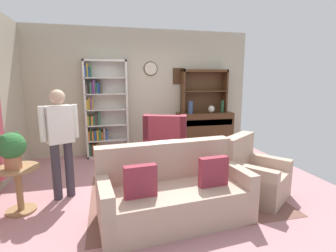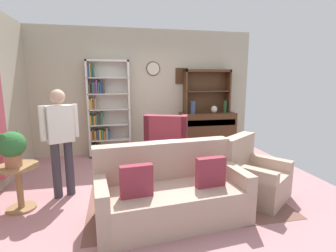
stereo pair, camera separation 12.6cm
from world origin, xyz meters
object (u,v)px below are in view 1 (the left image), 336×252
at_px(potted_plant_large, 11,148).
at_px(bookshelf, 103,111).
at_px(armchair_floral, 253,177).
at_px(coffee_table, 159,170).
at_px(bottle_wine, 222,106).
at_px(person_reading, 60,136).
at_px(vase_round, 211,109).
at_px(couch_floral, 173,193).
at_px(plant_stand, 19,184).
at_px(sideboard, 205,130).
at_px(book_stack, 169,163).
at_px(sideboard_hutch, 204,85).
at_px(vase_tall, 191,107).
at_px(wingback_chair, 166,148).

bearing_deg(potted_plant_large, bookshelf, 64.69).
xyz_separation_m(armchair_floral, coffee_table, (-1.31, 0.43, 0.06)).
bearing_deg(bookshelf, coffee_table, -69.53).
bearing_deg(bottle_wine, person_reading, -151.69).
bearing_deg(vase_round, couch_floral, -121.28).
distance_m(armchair_floral, potted_plant_large, 3.26).
relative_size(vase_round, plant_stand, 0.28).
xyz_separation_m(sideboard, book_stack, (-1.39, -2.08, -0.04)).
xyz_separation_m(sideboard_hutch, book_stack, (-1.39, -2.19, -1.09)).
xyz_separation_m(vase_tall, coffee_table, (-1.15, -1.97, -0.71)).
distance_m(sideboard_hutch, plant_stand, 4.26).
bearing_deg(potted_plant_large, person_reading, 34.41).
bearing_deg(potted_plant_large, couch_floral, -16.11).
relative_size(bottle_wine, couch_floral, 0.16).
height_order(vase_round, armchair_floral, vase_round).
bearing_deg(bookshelf, vase_tall, -4.84).
bearing_deg(book_stack, plant_stand, -177.53).
height_order(bottle_wine, plant_stand, bottle_wine).
distance_m(sideboard, plant_stand, 4.04).
bearing_deg(bottle_wine, plant_stand, -151.26).
distance_m(armchair_floral, person_reading, 2.82).
height_order(plant_stand, book_stack, plant_stand).
height_order(bookshelf, sideboard_hutch, bookshelf).
relative_size(vase_round, person_reading, 0.11).
height_order(potted_plant_large, coffee_table, potted_plant_large).
bearing_deg(vase_tall, armchair_floral, -86.02).
bearing_deg(vase_tall, coffee_table, -120.22).
bearing_deg(book_stack, armchair_floral, -18.76).
distance_m(couch_floral, plant_stand, 1.98).
bearing_deg(person_reading, coffee_table, -7.54).
relative_size(plant_stand, coffee_table, 0.76).
distance_m(wingback_chair, coffee_table, 1.16).
height_order(armchair_floral, person_reading, person_reading).
bearing_deg(armchair_floral, potted_plant_large, 175.35).
height_order(sideboard, book_stack, sideboard).
height_order(bookshelf, couch_floral, bookshelf).
bearing_deg(couch_floral, sideboard_hutch, 62.29).
xyz_separation_m(sideboard, wingback_chair, (-1.17, -0.95, -0.13)).
xyz_separation_m(bookshelf, potted_plant_large, (-1.09, -2.30, -0.15)).
xyz_separation_m(wingback_chair, book_stack, (-0.22, -1.14, 0.08)).
relative_size(wingback_chair, plant_stand, 1.74).
xyz_separation_m(sideboard, vase_round, (0.13, -0.07, 0.50)).
distance_m(bookshelf, vase_tall, 1.95).
distance_m(vase_tall, person_reading, 3.09).
bearing_deg(wingback_chair, bookshelf, 138.45).
bearing_deg(couch_floral, vase_tall, 67.35).
distance_m(armchair_floral, plant_stand, 3.19).
bearing_deg(sideboard, sideboard_hutch, 90.00).
xyz_separation_m(bottle_wine, plant_stand, (-3.79, -2.08, -0.69)).
bearing_deg(person_reading, bookshelf, 73.53).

